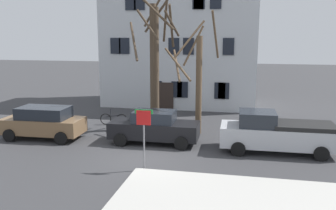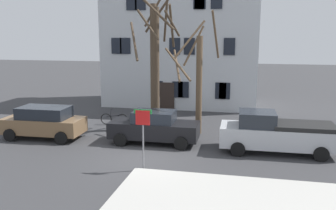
% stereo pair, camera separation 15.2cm
% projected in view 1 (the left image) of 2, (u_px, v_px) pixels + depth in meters
% --- Properties ---
extents(ground_plane, '(120.00, 120.00, 0.00)m').
position_uv_depth(ground_plane, '(144.00, 157.00, 16.85)').
color(ground_plane, '#38383A').
extents(building_main, '(12.43, 6.51, 11.17)m').
position_uv_depth(building_main, '(181.00, 34.00, 29.34)').
color(building_main, silver).
rests_on(building_main, ground_plane).
extents(tree_bare_near, '(2.98, 2.62, 7.70)m').
position_uv_depth(tree_bare_near, '(153.00, 61.00, 21.33)').
color(tree_bare_near, '#4C3D2D').
rests_on(tree_bare_near, ground_plane).
extents(tree_bare_mid, '(2.09, 2.32, 7.80)m').
position_uv_depth(tree_bare_mid, '(156.00, 64.00, 21.39)').
color(tree_bare_mid, '#4C3D2D').
rests_on(tree_bare_mid, ground_plane).
extents(tree_bare_far, '(3.08, 3.52, 6.86)m').
position_uv_depth(tree_bare_far, '(197.00, 77.00, 20.45)').
color(tree_bare_far, brown).
rests_on(tree_bare_far, ground_plane).
extents(car_brown_wagon, '(4.39, 2.12, 1.76)m').
position_uv_depth(car_brown_wagon, '(44.00, 122.00, 19.80)').
color(car_brown_wagon, brown).
rests_on(car_brown_wagon, ground_plane).
extents(car_black_sedan, '(4.64, 1.97, 1.73)m').
position_uv_depth(car_black_sedan, '(154.00, 127.00, 18.92)').
color(car_black_sedan, black).
rests_on(car_black_sedan, ground_plane).
extents(pickup_truck_silver, '(5.43, 2.25, 1.97)m').
position_uv_depth(pickup_truck_silver, '(276.00, 133.00, 17.48)').
color(pickup_truck_silver, '#B7BABF').
rests_on(pickup_truck_silver, ground_plane).
extents(street_sign_pole, '(0.76, 0.07, 2.60)m').
position_uv_depth(street_sign_pole, '(144.00, 128.00, 14.88)').
color(street_sign_pole, slate).
rests_on(street_sign_pole, ground_plane).
extents(bicycle_leaning, '(1.75, 0.22, 1.03)m').
position_uv_depth(bicycle_leaning, '(114.00, 119.00, 22.95)').
color(bicycle_leaning, black).
rests_on(bicycle_leaning, ground_plane).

